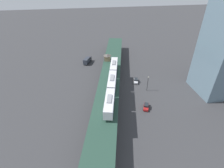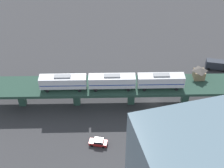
# 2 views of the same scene
# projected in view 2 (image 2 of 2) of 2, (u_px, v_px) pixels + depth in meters

# --- Properties ---
(ground_plane) EXTENTS (400.00, 400.00, 0.00)m
(ground_plane) POSITION_uv_depth(u_px,v_px,m) (154.00, 102.00, 87.39)
(ground_plane) COLOR #38383A
(elevated_viaduct) EXTENTS (29.29, 91.47, 6.63)m
(elevated_viaduct) POSITION_uv_depth(u_px,v_px,m) (156.00, 87.00, 83.67)
(elevated_viaduct) COLOR #244135
(elevated_viaduct) RESTS_ON ground
(subway_train) EXTENTS (11.26, 36.85, 4.45)m
(subway_train) POSITION_uv_depth(u_px,v_px,m) (112.00, 81.00, 80.17)
(subway_train) COLOR silver
(subway_train) RESTS_ON elevated_viaduct
(signal_hut) EXTENTS (3.87, 3.87, 3.40)m
(signal_hut) POSITION_uv_depth(u_px,v_px,m) (199.00, 73.00, 83.92)
(signal_hut) COLOR #8C7251
(signal_hut) RESTS_ON elevated_viaduct
(street_car_white) EXTENTS (3.03, 4.74, 1.89)m
(street_car_white) POSITION_uv_depth(u_px,v_px,m) (172.00, 132.00, 77.98)
(street_car_white) COLOR silver
(street_car_white) RESTS_ON ground
(street_car_red) EXTENTS (3.41, 4.75, 1.89)m
(street_car_red) POSITION_uv_depth(u_px,v_px,m) (98.00, 142.00, 75.44)
(street_car_red) COLOR #AD1E1E
(street_car_red) RESTS_ON ground
(delivery_truck) EXTENTS (5.06, 7.48, 3.20)m
(delivery_truck) POSITION_uv_depth(u_px,v_px,m) (217.00, 65.00, 97.74)
(delivery_truck) COLOR #333338
(delivery_truck) RESTS_ON ground
(street_lamp) EXTENTS (0.44, 0.44, 6.94)m
(street_lamp) POSITION_uv_depth(u_px,v_px,m) (149.00, 138.00, 72.44)
(street_lamp) COLOR black
(street_lamp) RESTS_ON ground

